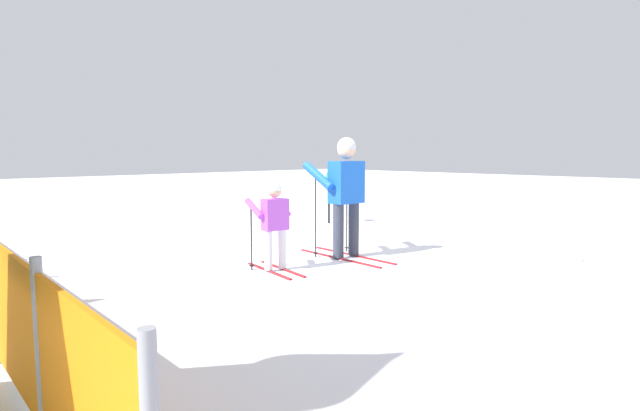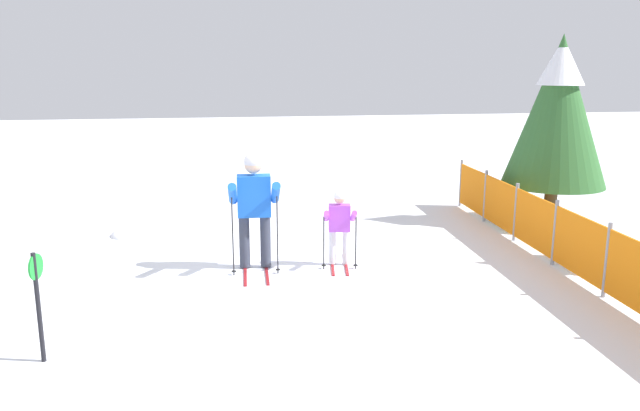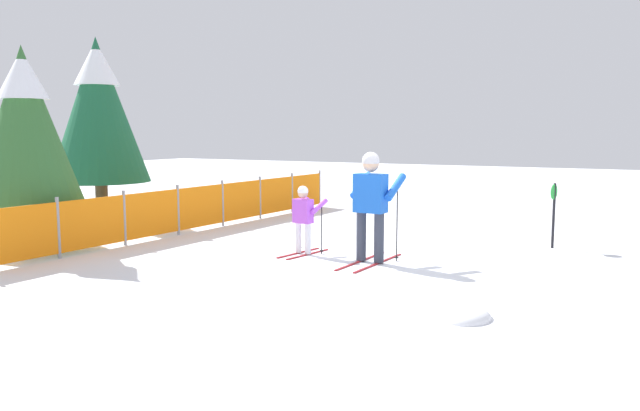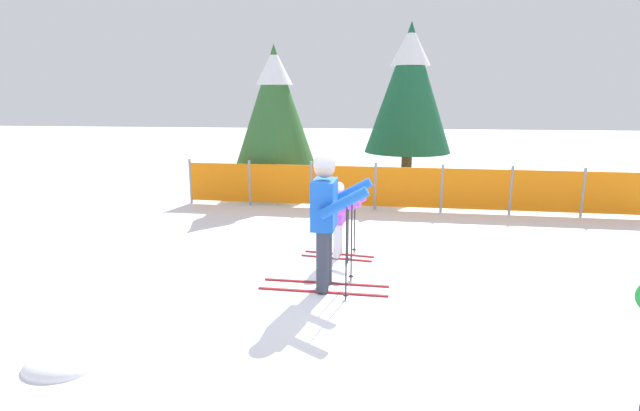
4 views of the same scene
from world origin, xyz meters
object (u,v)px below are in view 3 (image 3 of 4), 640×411
at_px(safety_fence, 201,206).
at_px(conifer_near, 98,108).
at_px(conifer_far, 25,124).
at_px(skier_adult, 371,196).
at_px(trail_marker, 554,208).
at_px(skier_child, 304,214).

relative_size(safety_fence, conifer_near, 2.29).
bearing_deg(conifer_far, conifer_near, 28.58).
height_order(conifer_far, conifer_near, conifer_near).
relative_size(skier_adult, trail_marker, 1.51).
height_order(skier_child, conifer_far, conifer_far).
height_order(conifer_far, trail_marker, conifer_far).
height_order(skier_adult, skier_child, skier_adult).
distance_m(safety_fence, conifer_far, 3.93).
relative_size(skier_adult, conifer_near, 0.41).
height_order(skier_adult, trail_marker, skier_adult).
xyz_separation_m(skier_child, conifer_near, (1.42, 6.55, 2.01)).
distance_m(conifer_far, trail_marker, 9.81).
height_order(skier_child, conifer_near, conifer_near).
distance_m(skier_child, safety_fence, 3.57).
distance_m(safety_fence, trail_marker, 7.26).
distance_m(skier_adult, skier_child, 1.38).
height_order(conifer_near, trail_marker, conifer_near).
xyz_separation_m(safety_fence, trail_marker, (1.42, -7.12, 0.23)).
bearing_deg(trail_marker, conifer_near, 97.01).
bearing_deg(conifer_near, skier_adult, -100.77).
relative_size(conifer_near, trail_marker, 3.64).
bearing_deg(conifer_far, skier_adult, -72.78).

